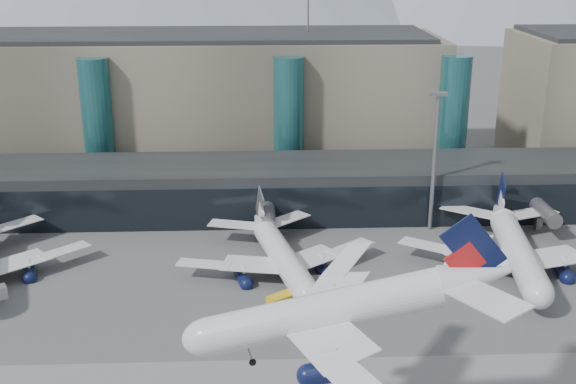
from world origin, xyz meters
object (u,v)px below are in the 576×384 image
object	(u,v)px
veh_d	(454,245)
veh_h	(281,302)
jet_parked_right	(514,236)
jet_parked_mid	(278,244)
hero_jet	(354,299)
veh_c	(316,282)
lightmast_mid	(435,154)

from	to	relation	value
veh_d	veh_h	xyz separation A→B (m)	(-30.53, -19.94, 0.21)
jet_parked_right	veh_h	distance (m)	41.30
jet_parked_mid	veh_h	bearing A→B (deg)	166.72
jet_parked_right	veh_d	size ratio (longest dim) A/B	13.00
hero_jet	veh_h	bearing A→B (deg)	105.89
jet_parked_right	veh_d	distance (m)	10.83
jet_parked_mid	veh_c	world-z (taller)	jet_parked_mid
jet_parked_right	hero_jet	bearing A→B (deg)	152.46
jet_parked_mid	veh_c	distance (m)	9.86
veh_d	lightmast_mid	bearing A→B (deg)	55.38
hero_jet	jet_parked_mid	distance (m)	47.57
lightmast_mid	veh_d	world-z (taller)	lightmast_mid
hero_jet	veh_d	world-z (taller)	hero_jet
hero_jet	veh_d	bearing A→B (deg)	69.40
veh_c	veh_d	world-z (taller)	veh_c
hero_jet	lightmast_mid	bearing A→B (deg)	74.63
jet_parked_mid	veh_d	bearing A→B (deg)	-92.02
jet_parked_mid	veh_c	xyz separation A→B (m)	(5.60, -7.38, -3.38)
lightmast_mid	hero_jet	world-z (taller)	lightmast_mid
hero_jet	veh_d	xyz separation A→B (m)	(24.38, 51.31, -16.99)
veh_d	veh_h	world-z (taller)	veh_h
lightmast_mid	jet_parked_mid	size ratio (longest dim) A/B	0.73
lightmast_mid	veh_h	bearing A→B (deg)	-134.08
lightmast_mid	veh_c	xyz separation A→B (m)	(-22.91, -23.01, -13.55)
jet_parked_right	veh_d	world-z (taller)	jet_parked_right
jet_parked_mid	jet_parked_right	world-z (taller)	jet_parked_right
veh_h	jet_parked_mid	bearing A→B (deg)	54.42
lightmast_mid	jet_parked_right	size ratio (longest dim) A/B	0.65
jet_parked_mid	jet_parked_right	xyz separation A→B (m)	(38.70, 0.21, 0.56)
lightmast_mid	veh_c	size ratio (longest dim) A/B	8.15
lightmast_mid	veh_h	xyz separation A→B (m)	(-28.49, -29.41, -13.35)
hero_jet	veh_h	world-z (taller)	hero_jet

